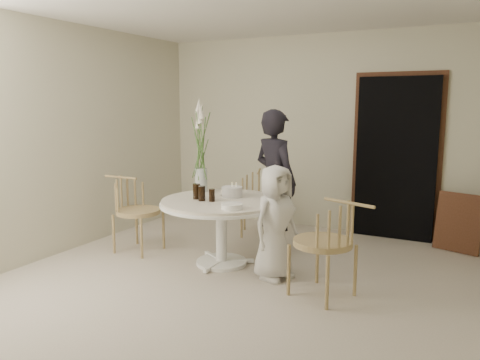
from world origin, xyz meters
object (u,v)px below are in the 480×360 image
at_px(chair_far, 258,193).
at_px(boy, 275,222).
at_px(girl, 275,182).
at_px(flower_vase, 201,148).
at_px(chair_left, 130,202).
at_px(table, 221,210).
at_px(birthday_cake, 232,192).
at_px(chair_right, 335,235).

height_order(chair_far, boy, boy).
distance_m(girl, flower_vase, 0.96).
distance_m(chair_far, boy, 1.73).
bearing_deg(girl, chair_left, 49.70).
height_order(chair_left, boy, boy).
bearing_deg(flower_vase, table, -34.78).
bearing_deg(birthday_cake, chair_left, -168.72).
bearing_deg(flower_vase, birthday_cake, -13.84).
relative_size(chair_right, girl, 0.56).
bearing_deg(table, chair_left, -177.37).
bearing_deg(birthday_cake, chair_right, -22.60).
distance_m(table, chair_far, 1.39).
distance_m(girl, boy, 0.92).
xyz_separation_m(chair_right, girl, (-1.03, 1.05, 0.24)).
bearing_deg(girl, table, 88.06).
height_order(chair_left, girl, girl).
bearing_deg(chair_right, table, -85.88).
bearing_deg(flower_vase, chair_left, -154.70).
xyz_separation_m(birthday_cake, flower_vase, (-0.48, 0.12, 0.46)).
xyz_separation_m(table, chair_left, (-1.24, -0.06, -0.03)).
bearing_deg(girl, chair_right, 158.76).
height_order(boy, birthday_cake, boy).
bearing_deg(chair_far, chair_left, -147.04).
distance_m(chair_right, girl, 1.50).
bearing_deg(chair_left, boy, -91.67).
distance_m(table, boy, 0.70).
bearing_deg(birthday_cake, flower_vase, 166.16).
bearing_deg(chair_right, boy, -91.22).
distance_m(table, chair_right, 1.42).
relative_size(chair_far, flower_vase, 0.78).
bearing_deg(birthday_cake, table, -98.38).
relative_size(table, flower_vase, 1.22).
xyz_separation_m(boy, birthday_cake, (-0.66, 0.31, 0.20)).
bearing_deg(boy, birthday_cake, 84.86).
relative_size(chair_right, flower_vase, 0.86).
bearing_deg(table, boy, -9.30).
relative_size(table, birthday_cake, 5.69).
height_order(chair_far, flower_vase, flower_vase).
xyz_separation_m(table, boy, (0.69, -0.11, -0.03)).
bearing_deg(flower_vase, boy, -20.49).
bearing_deg(chair_left, table, -87.37).
distance_m(chair_right, flower_vase, 2.05).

